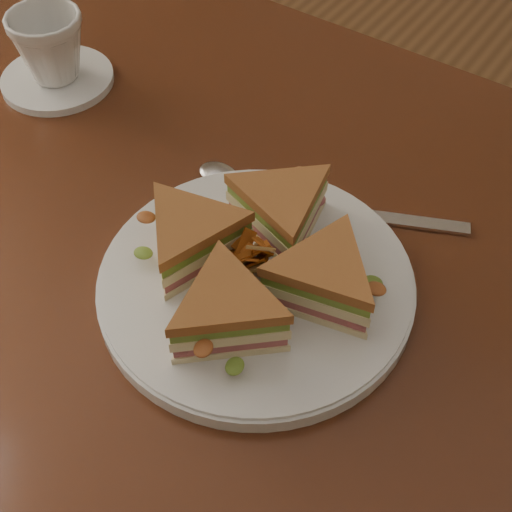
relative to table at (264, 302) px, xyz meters
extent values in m
cube|color=#35170C|center=(0.00, 0.00, 0.08)|extent=(1.20, 0.80, 0.04)
cylinder|color=black|center=(-0.54, 0.34, -0.30)|extent=(0.06, 0.06, 0.71)
cylinder|color=silver|center=(0.03, -0.05, 0.11)|extent=(0.31, 0.31, 0.02)
cube|color=silver|center=(0.00, 0.06, 0.10)|extent=(0.13, 0.02, 0.00)
ellipsoid|color=silver|center=(-0.10, 0.05, 0.10)|extent=(0.05, 0.03, 0.01)
cube|color=silver|center=(0.08, 0.10, 0.10)|extent=(0.19, 0.10, 0.00)
cube|color=silver|center=(-0.01, 0.06, 0.10)|extent=(0.05, 0.03, 0.00)
cylinder|color=silver|center=(-0.37, 0.08, 0.10)|extent=(0.14, 0.14, 0.01)
imported|color=silver|center=(-0.37, 0.08, 0.15)|extent=(0.10, 0.10, 0.09)
camera|label=1|loc=(0.27, -0.40, 0.65)|focal=50.00mm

